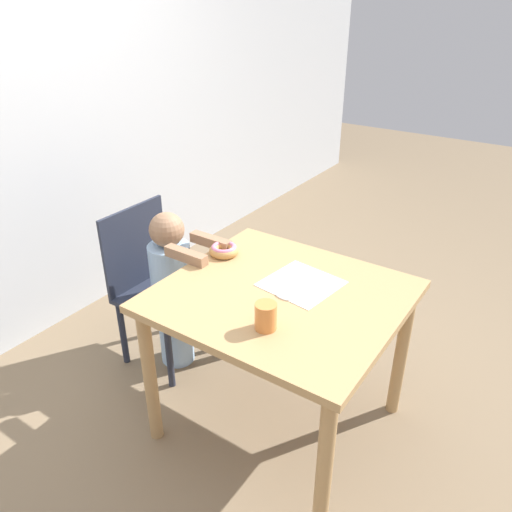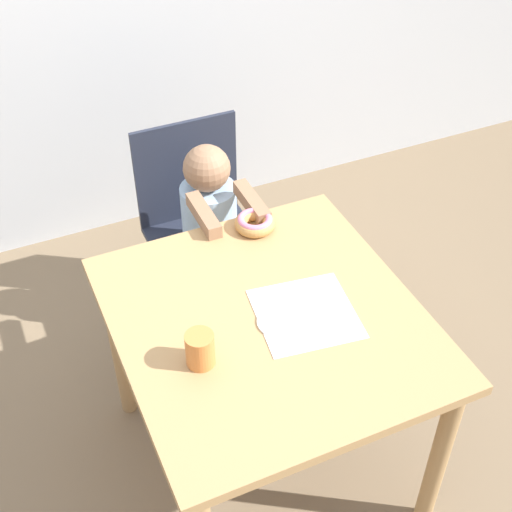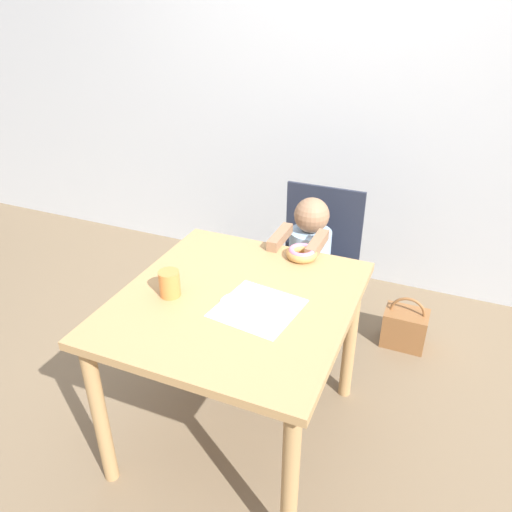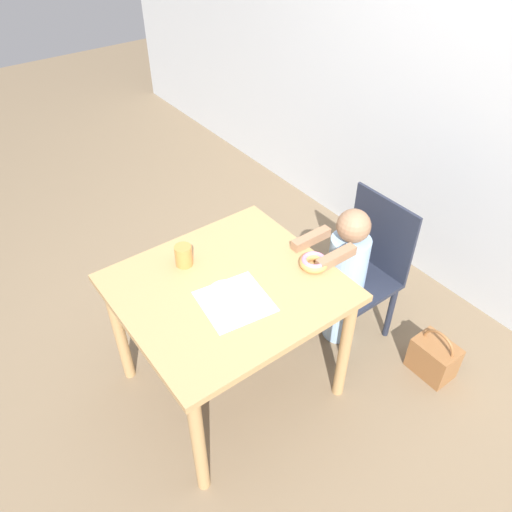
{
  "view_description": "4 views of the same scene",
  "coord_description": "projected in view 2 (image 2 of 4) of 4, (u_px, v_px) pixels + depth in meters",
  "views": [
    {
      "loc": [
        -1.54,
        -0.92,
        1.87
      ],
      "look_at": [
        0.03,
        0.15,
        0.87
      ],
      "focal_mm": 35.0,
      "sensor_mm": 36.0,
      "label": 1
    },
    {
      "loc": [
        -0.65,
        -1.37,
        2.3
      ],
      "look_at": [
        0.03,
        0.15,
        0.87
      ],
      "focal_mm": 50.0,
      "sensor_mm": 36.0,
      "label": 2
    },
    {
      "loc": [
        0.72,
        -1.49,
        1.85
      ],
      "look_at": [
        0.03,
        0.15,
        0.87
      ],
      "focal_mm": 35.0,
      "sensor_mm": 36.0,
      "label": 3
    },
    {
      "loc": [
        1.44,
        -0.9,
        2.34
      ],
      "look_at": [
        0.03,
        0.15,
        0.87
      ],
      "focal_mm": 35.0,
      "sensor_mm": 36.0,
      "label": 4
    }
  ],
  "objects": [
    {
      "name": "child_figure",
      "position": [
        211.0,
        241.0,
        2.86
      ],
      "size": [
        0.24,
        0.43,
        0.91
      ],
      "color": "#99BCE0",
      "rests_on": "ground_plane"
    },
    {
      "name": "dining_table",
      "position": [
        268.0,
        342.0,
        2.23
      ],
      "size": [
        0.91,
        0.99,
        0.75
      ],
      "color": "tan",
      "rests_on": "ground_plane"
    },
    {
      "name": "ground_plane",
      "position": [
        266.0,
        458.0,
        2.65
      ],
      "size": [
        12.0,
        12.0,
        0.0
      ],
      "primitive_type": "plane",
      "color": "#7A664C"
    },
    {
      "name": "napkin",
      "position": [
        305.0,
        314.0,
        2.17
      ],
      "size": [
        0.33,
        0.33,
        0.0
      ],
      "color": "white",
      "rests_on": "dining_table"
    },
    {
      "name": "donut",
      "position": [
        255.0,
        222.0,
        2.47
      ],
      "size": [
        0.14,
        0.14,
        0.05
      ],
      "color": "tan",
      "rests_on": "dining_table"
    },
    {
      "name": "chair",
      "position": [
        200.0,
        227.0,
        2.97
      ],
      "size": [
        0.44,
        0.42,
        0.88
      ],
      "color": "#232838",
      "rests_on": "ground_plane"
    },
    {
      "name": "plate",
      "position": [
        280.0,
        321.0,
        2.14
      ],
      "size": [
        0.14,
        0.14,
        0.01
      ],
      "color": "white",
      "rests_on": "dining_table"
    },
    {
      "name": "cup",
      "position": [
        200.0,
        349.0,
        1.99
      ],
      "size": [
        0.08,
        0.08,
        0.11
      ],
      "color": "orange",
      "rests_on": "dining_table"
    },
    {
      "name": "handbag",
      "position": [
        298.0,
        242.0,
        3.42
      ],
      "size": [
        0.24,
        0.17,
        0.32
      ],
      "color": "brown",
      "rests_on": "ground_plane"
    }
  ]
}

